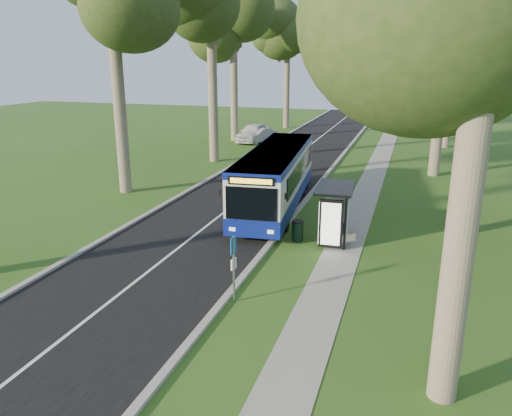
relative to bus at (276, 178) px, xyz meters
The scene contains 15 objects.
ground 7.87m from the bus, 80.57° to the right, with size 120.00×120.00×0.00m, color #2E591C.
road 3.64m from the bus, 132.99° to the left, with size 7.00×100.00×0.02m, color black.
kerb_east 3.11m from the bus, 62.26° to the left, with size 0.25×100.00×0.12m, color #9E9B93.
kerb_west 6.41m from the bus, 157.30° to the left, with size 0.25×100.00×0.12m, color #9E9B93.
centre_line 3.64m from the bus, 132.99° to the left, with size 0.12×100.00×0.01m, color white.
footpath 5.14m from the bus, 29.39° to the left, with size 1.50×100.00×0.02m, color gray.
bus is the anchor object (origin of this frame).
bus_stop_sign 10.77m from the bus, 81.66° to the right, with size 0.11×0.32×2.25m.
bus_shelter 5.78m from the bus, 48.74° to the right, with size 1.65×2.85×2.38m.
litter_bin 5.23m from the bus, 64.00° to the right, with size 0.52×0.52×0.90m.
car_white 21.53m from the bus, 111.12° to the left, with size 2.01×5.00×1.70m, color white.
car_silver 21.03m from the bus, 109.87° to the left, with size 1.40×4.02×1.33m, color #B0B1B8.
tree_west_d 24.80m from the bus, 115.52° to the left, with size 5.20×5.20×15.92m.
tree_west_e 32.46m from the bus, 103.39° to the left, with size 5.20×5.20×13.98m.
tree_east_d 25.97m from the bus, 67.54° to the left, with size 5.20×5.20×14.74m.
Camera 1 is at (5.39, -16.69, 7.53)m, focal length 35.00 mm.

